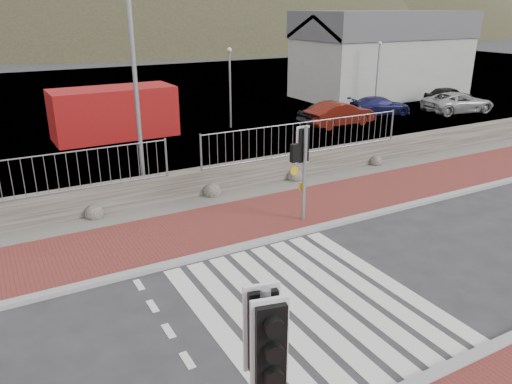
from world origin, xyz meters
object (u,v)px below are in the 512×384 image
shipping_container (114,113)px  car_a (329,113)px  car_c (380,106)px  streetlight (138,53)px  car_b (339,114)px  traffic_signal_far (304,154)px  car_e (448,95)px  car_d (458,102)px  traffic_signal_near (265,353)px

shipping_container → car_a: (10.88, -2.84, -0.58)m
car_c → car_a: bearing=112.2°
streetlight → car_b: size_ratio=2.12×
shipping_container → car_c: bearing=-9.3°
shipping_container → car_c: 15.26m
streetlight → shipping_container: 9.46m
traffic_signal_far → streetlight: streetlight is taller
car_a → car_b: size_ratio=0.94×
car_a → car_b: (0.28, -0.49, 0.02)m
car_e → shipping_container: bearing=88.9°
car_d → car_c: bearing=77.9°
traffic_signal_near → car_e: size_ratio=0.91×
traffic_signal_far → shipping_container: traffic_signal_far is taller
traffic_signal_near → car_b: size_ratio=0.78×
traffic_signal_near → car_e: (24.64, 18.49, -1.64)m
traffic_signal_near → car_c: (18.30, 18.03, -1.68)m
traffic_signal_near → car_c: 25.75m
shipping_container → car_e: size_ratio=1.70×
traffic_signal_far → car_e: (19.25, 11.38, -1.53)m
car_b → car_d: size_ratio=0.90×
traffic_signal_far → car_c: (12.91, 10.91, -1.56)m
car_b → car_d: car_b is taller
streetlight → shipping_container: streetlight is taller
car_c → car_d: bearing=-97.5°
traffic_signal_far → car_e: bearing=-151.2°
streetlight → car_c: bearing=39.9°
car_b → car_d: 8.58m
car_b → car_e: size_ratio=1.16×
traffic_signal_far → car_d: (17.54, 9.15, -1.49)m
car_c → car_e: car_e is taller
car_c → car_d: (4.63, -1.76, 0.07)m
car_e → traffic_signal_near: bearing=130.3°
streetlight → car_a: 13.97m
car_b → car_c: bearing=-76.5°
traffic_signal_near → streetlight: bearing=92.4°
traffic_signal_near → shipping_container: (3.21, 20.21, -1.02)m
traffic_signal_far → traffic_signal_near: bearing=51.1°
car_a → shipping_container: bearing=72.9°
car_d → car_e: bearing=-28.9°
car_a → car_b: 0.56m
shipping_container → car_c: (15.09, -2.18, -0.67)m
streetlight → shipping_container: (1.12, 8.72, -3.50)m
car_b → car_e: car_b is taller
shipping_container → car_b: (11.16, -3.33, -0.56)m
car_c → car_e: 6.35m
traffic_signal_far → car_b: bearing=-134.3°
car_c → traffic_signal_far: bearing=143.5°
car_c → streetlight: bearing=125.2°
shipping_container → car_e: (21.43, -1.72, -0.63)m
traffic_signal_near → traffic_signal_far: traffic_signal_near is taller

